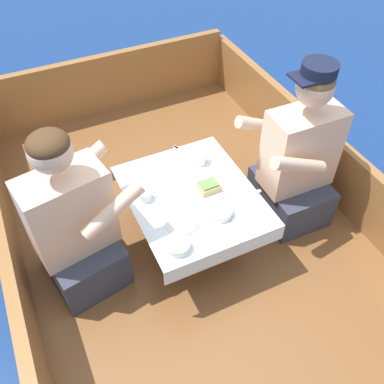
% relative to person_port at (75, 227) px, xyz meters
% --- Properties ---
extents(ground_plane, '(60.00, 60.00, 0.00)m').
position_rel_person_port_xyz_m(ground_plane, '(0.63, -0.11, -0.68)').
color(ground_plane, navy).
extents(boat_deck, '(2.01, 3.19, 0.30)m').
position_rel_person_port_xyz_m(boat_deck, '(0.63, -0.11, -0.53)').
color(boat_deck, brown).
rests_on(boat_deck, ground_plane).
extents(gunwale_port, '(0.06, 3.19, 0.41)m').
position_rel_person_port_xyz_m(gunwale_port, '(-0.34, -0.11, -0.18)').
color(gunwale_port, '#936033').
rests_on(gunwale_port, boat_deck).
extents(gunwale_starboard, '(0.06, 3.19, 0.41)m').
position_rel_person_port_xyz_m(gunwale_starboard, '(1.61, -0.11, -0.18)').
color(gunwale_starboard, '#936033').
rests_on(gunwale_starboard, boat_deck).
extents(bow_coaming, '(1.89, 0.06, 0.47)m').
position_rel_person_port_xyz_m(bow_coaming, '(0.63, 1.46, -0.15)').
color(bow_coaming, '#936033').
rests_on(bow_coaming, boat_deck).
extents(cockpit_table, '(0.67, 0.80, 0.37)m').
position_rel_person_port_xyz_m(cockpit_table, '(0.63, -0.03, -0.05)').
color(cockpit_table, '#B2B2B7').
rests_on(cockpit_table, boat_deck).
extents(person_port, '(0.57, 0.52, 0.97)m').
position_rel_person_port_xyz_m(person_port, '(0.00, 0.00, 0.00)').
color(person_port, '#333847').
rests_on(person_port, boat_deck).
extents(person_starboard, '(0.53, 0.45, 1.03)m').
position_rel_person_port_xyz_m(person_starboard, '(1.27, -0.09, 0.02)').
color(person_starboard, '#333847').
rests_on(person_starboard, boat_deck).
extents(plate_sandwich, '(0.19, 0.19, 0.01)m').
position_rel_person_port_xyz_m(plate_sandwich, '(0.73, -0.04, -0.01)').
color(plate_sandwich, silver).
rests_on(plate_sandwich, cockpit_table).
extents(plate_bread, '(0.17, 0.17, 0.01)m').
position_rel_person_port_xyz_m(plate_bread, '(0.50, -0.19, -0.01)').
color(plate_bread, silver).
rests_on(plate_bread, cockpit_table).
extents(sandwich, '(0.12, 0.09, 0.05)m').
position_rel_person_port_xyz_m(sandwich, '(0.73, -0.04, 0.01)').
color(sandwich, tan).
rests_on(sandwich, plate_sandwich).
extents(bowl_port_near, '(0.13, 0.13, 0.04)m').
position_rel_person_port_xyz_m(bowl_port_near, '(0.41, -0.33, 0.00)').
color(bowl_port_near, silver).
rests_on(bowl_port_near, cockpit_table).
extents(bowl_starboard_near, '(0.13, 0.13, 0.04)m').
position_rel_person_port_xyz_m(bowl_starboard_near, '(0.70, -0.23, 0.00)').
color(bowl_starboard_near, silver).
rests_on(bowl_starboard_near, cockpit_table).
extents(coffee_cup_port, '(0.10, 0.07, 0.07)m').
position_rel_person_port_xyz_m(coffee_cup_port, '(0.78, 0.18, 0.02)').
color(coffee_cup_port, silver).
rests_on(coffee_cup_port, cockpit_table).
extents(coffee_cup_starboard, '(0.09, 0.07, 0.05)m').
position_rel_person_port_xyz_m(coffee_cup_starboard, '(0.39, 0.04, 0.01)').
color(coffee_cup_starboard, silver).
rests_on(coffee_cup_starboard, cockpit_table).
extents(utensil_knife_starboard, '(0.02, 0.17, 0.00)m').
position_rel_person_port_xyz_m(utensil_knife_starboard, '(0.88, 0.01, -0.02)').
color(utensil_knife_starboard, silver).
rests_on(utensil_knife_starboard, cockpit_table).
extents(utensil_knife_port, '(0.03, 0.17, 0.00)m').
position_rel_person_port_xyz_m(utensil_knife_port, '(0.53, -0.04, -0.02)').
color(utensil_knife_port, silver).
rests_on(utensil_knife_port, cockpit_table).
extents(utensil_spoon_starboard, '(0.13, 0.13, 0.01)m').
position_rel_person_port_xyz_m(utensil_spoon_starboard, '(0.86, -0.34, -0.02)').
color(utensil_spoon_starboard, silver).
rests_on(utensil_spoon_starboard, cockpit_table).
extents(utensil_spoon_port, '(0.15, 0.10, 0.01)m').
position_rel_person_port_xyz_m(utensil_spoon_port, '(0.93, -0.19, -0.02)').
color(utensil_spoon_port, silver).
rests_on(utensil_spoon_port, cockpit_table).
extents(utensil_spoon_center, '(0.06, 0.17, 0.01)m').
position_rel_person_port_xyz_m(utensil_spoon_center, '(0.73, -0.32, -0.02)').
color(utensil_spoon_center, silver).
rests_on(utensil_spoon_center, cockpit_table).
extents(utensil_fork_port, '(0.09, 0.16, 0.00)m').
position_rel_person_port_xyz_m(utensil_fork_port, '(0.74, 0.32, -0.02)').
color(utensil_fork_port, silver).
rests_on(utensil_fork_port, cockpit_table).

